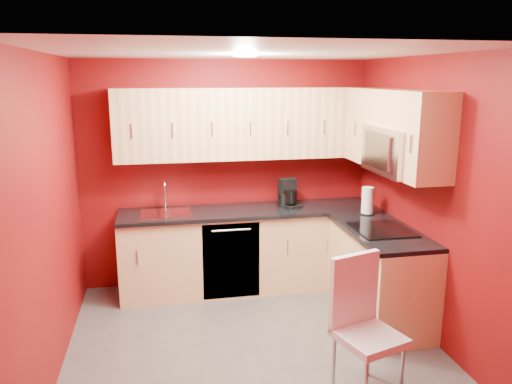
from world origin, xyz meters
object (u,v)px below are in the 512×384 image
object	(u,v)px
microwave	(399,150)
napkin_holder	(287,200)
paper_towel	(367,201)
coffee_maker	(290,193)
dining_chair	(369,330)
sink	(166,210)

from	to	relation	value
microwave	napkin_holder	bearing A→B (deg)	127.62
napkin_holder	paper_towel	bearing A→B (deg)	-30.38
coffee_maker	dining_chair	xyz separation A→B (m)	(0.05, -2.07, -0.54)
napkin_holder	dining_chair	bearing A→B (deg)	-87.75
paper_towel	sink	bearing A→B (deg)	168.06
microwave	sink	size ratio (longest dim) A/B	1.46
sink	paper_towel	xyz separation A→B (m)	(2.07, -0.44, 0.11)
coffee_maker	sink	bearing A→B (deg)	159.59
sink	coffee_maker	world-z (taller)	sink
dining_chair	microwave	bearing A→B (deg)	40.08
microwave	sink	distance (m)	2.43
dining_chair	coffee_maker	bearing A→B (deg)	73.98
dining_chair	napkin_holder	bearing A→B (deg)	74.96
microwave	dining_chair	distance (m)	1.72
microwave	coffee_maker	size ratio (longest dim) A/B	2.44
microwave	dining_chair	bearing A→B (deg)	-122.63
paper_towel	napkin_holder	bearing A→B (deg)	149.62
napkin_holder	paper_towel	xyz separation A→B (m)	(0.75, -0.44, 0.07)
microwave	napkin_holder	distance (m)	1.44
napkin_holder	dining_chair	world-z (taller)	napkin_holder
coffee_maker	dining_chair	size ratio (longest dim) A/B	0.30
coffee_maker	dining_chair	distance (m)	2.15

